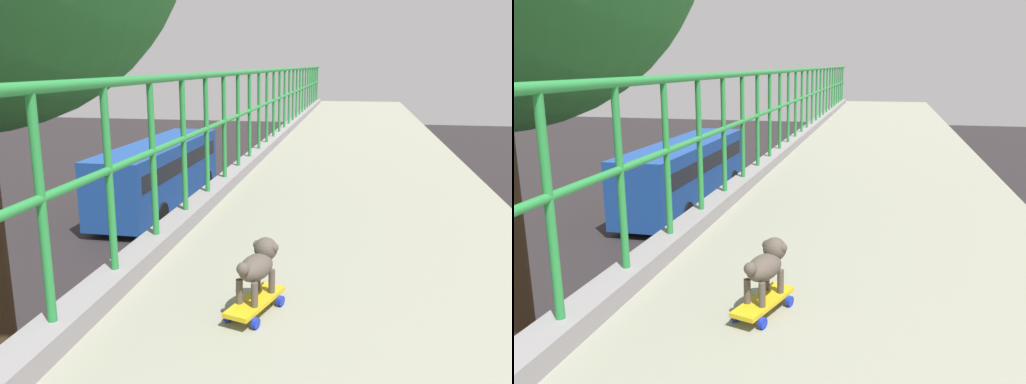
% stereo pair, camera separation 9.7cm
% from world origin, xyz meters
% --- Properties ---
extents(city_bus, '(2.58, 10.98, 3.00)m').
position_xyz_m(city_bus, '(-7.89, 21.98, 1.72)').
color(city_bus, navy).
rests_on(city_bus, ground).
extents(toy_skateboard, '(0.28, 0.46, 0.08)m').
position_xyz_m(toy_skateboard, '(0.62, 1.46, 5.34)').
color(toy_skateboard, gold).
rests_on(toy_skateboard, overpass_deck).
extents(small_dog, '(0.22, 0.36, 0.30)m').
position_xyz_m(small_dog, '(0.63, 1.51, 5.54)').
color(small_dog, '#50473D').
rests_on(small_dog, toy_skateboard).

